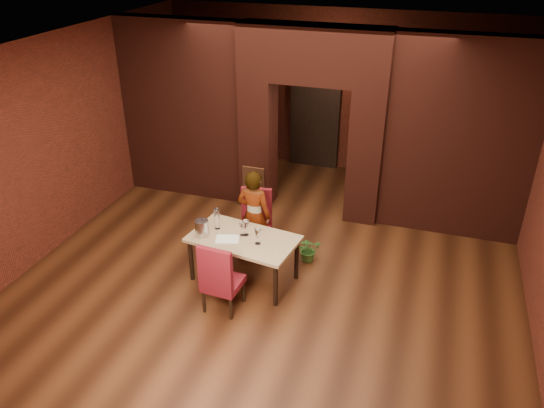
% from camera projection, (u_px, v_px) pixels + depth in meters
% --- Properties ---
extents(floor, '(8.00, 8.00, 0.00)m').
position_uv_depth(floor, '(275.00, 268.00, 7.93)').
color(floor, '#472411').
rests_on(floor, ground).
extents(ceiling, '(7.00, 8.00, 0.04)m').
position_uv_depth(ceiling, '(276.00, 51.00, 6.43)').
color(ceiling, silver).
rests_on(ceiling, ground).
extents(wall_back, '(7.00, 0.04, 3.20)m').
position_uv_depth(wall_back, '(336.00, 92.00, 10.54)').
color(wall_back, maroon).
rests_on(wall_back, ground).
extents(wall_front, '(7.00, 0.04, 3.20)m').
position_uv_depth(wall_front, '(108.00, 389.00, 3.82)').
color(wall_front, maroon).
rests_on(wall_front, ground).
extents(wall_left, '(0.04, 8.00, 3.20)m').
position_uv_depth(wall_left, '(59.00, 142.00, 8.13)').
color(wall_left, maroon).
rests_on(wall_left, ground).
extents(pillar_left, '(0.55, 0.55, 2.30)m').
position_uv_depth(pillar_left, '(258.00, 143.00, 9.33)').
color(pillar_left, maroon).
rests_on(pillar_left, ground).
extents(pillar_right, '(0.55, 0.55, 2.30)m').
position_uv_depth(pillar_right, '(366.00, 156.00, 8.81)').
color(pillar_right, maroon).
rests_on(pillar_right, ground).
extents(lintel, '(2.45, 0.55, 0.90)m').
position_uv_depth(lintel, '(314.00, 54.00, 8.32)').
color(lintel, maroon).
rests_on(lintel, ground).
extents(wing_wall_left, '(2.28, 0.35, 3.20)m').
position_uv_depth(wing_wall_left, '(184.00, 110.00, 9.50)').
color(wing_wall_left, maroon).
rests_on(wing_wall_left, ground).
extents(wing_wall_right, '(2.28, 0.35, 3.20)m').
position_uv_depth(wing_wall_right, '(459.00, 140.00, 8.22)').
color(wing_wall_right, maroon).
rests_on(wing_wall_right, ground).
extents(vent_panel, '(0.40, 0.03, 0.50)m').
position_uv_depth(vent_panel, '(253.00, 180.00, 9.36)').
color(vent_panel, '#9C552D').
rests_on(vent_panel, ground).
extents(rear_door, '(0.90, 0.08, 2.10)m').
position_uv_depth(rear_door, '(315.00, 117.00, 10.86)').
color(rear_door, black).
rests_on(rear_door, ground).
extents(rear_door_frame, '(1.02, 0.04, 2.22)m').
position_uv_depth(rear_door_frame, '(315.00, 118.00, 10.82)').
color(rear_door_frame, black).
rests_on(rear_door_frame, ground).
extents(dining_table, '(1.59, 1.04, 0.70)m').
position_uv_depth(dining_table, '(244.00, 258.00, 7.55)').
color(dining_table, tan).
rests_on(dining_table, ground).
extents(chair_far, '(0.53, 0.53, 1.04)m').
position_uv_depth(chair_far, '(254.00, 224.00, 8.06)').
color(chair_far, maroon).
rests_on(chair_far, ground).
extents(chair_near, '(0.50, 0.50, 1.03)m').
position_uv_depth(chair_near, '(223.00, 275.00, 6.91)').
color(chair_near, maroon).
rests_on(chair_near, ground).
extents(person_seated, '(0.55, 0.39, 1.45)m').
position_uv_depth(person_seated, '(254.00, 215.00, 7.89)').
color(person_seated, beige).
rests_on(person_seated, ground).
extents(wine_glass_a, '(0.08, 0.08, 0.19)m').
position_uv_depth(wine_glass_a, '(242.00, 229.00, 7.39)').
color(wine_glass_a, white).
rests_on(wine_glass_a, dining_table).
extents(wine_glass_b, '(0.09, 0.09, 0.23)m').
position_uv_depth(wine_glass_b, '(246.00, 228.00, 7.39)').
color(wine_glass_b, white).
rests_on(wine_glass_b, dining_table).
extents(wine_glass_c, '(0.09, 0.09, 0.23)m').
position_uv_depth(wine_glass_c, '(258.00, 236.00, 7.19)').
color(wine_glass_c, white).
rests_on(wine_glass_c, dining_table).
extents(tasting_sheet, '(0.38, 0.32, 0.00)m').
position_uv_depth(tasting_sheet, '(227.00, 239.00, 7.34)').
color(tasting_sheet, white).
rests_on(tasting_sheet, dining_table).
extents(wine_bucket, '(0.19, 0.19, 0.24)m').
position_uv_depth(wine_bucket, '(202.00, 228.00, 7.38)').
color(wine_bucket, '#AEADB4').
rests_on(wine_bucket, dining_table).
extents(water_bottle, '(0.08, 0.08, 0.34)m').
position_uv_depth(water_bottle, '(217.00, 218.00, 7.53)').
color(water_bottle, white).
rests_on(water_bottle, dining_table).
extents(potted_plant, '(0.46, 0.44, 0.39)m').
position_uv_depth(potted_plant, '(309.00, 249.00, 8.03)').
color(potted_plant, '#366725').
rests_on(potted_plant, ground).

